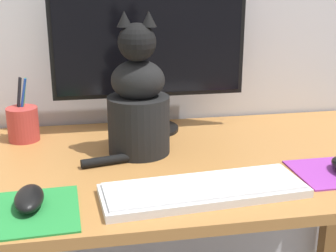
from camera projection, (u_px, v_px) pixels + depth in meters
desk at (156, 192)px, 1.21m from camera, size 1.46×0.68×0.70m
monitor at (149, 46)px, 1.34m from camera, size 0.56×0.17×0.45m
keyboard at (204, 190)px, 1.00m from camera, size 0.45×0.18×0.02m
mousepad_left at (21, 213)px, 0.92m from camera, size 0.24×0.21×0.00m
mousepad_right at (336, 172)px, 1.11m from camera, size 0.20×0.18×0.00m
computer_mouse_left at (29, 198)px, 0.94m from camera, size 0.06×0.11×0.04m
cat at (138, 103)px, 1.20m from camera, size 0.25×0.19×0.37m
pen_cup at (23, 123)px, 1.32m from camera, size 0.09×0.09×0.18m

